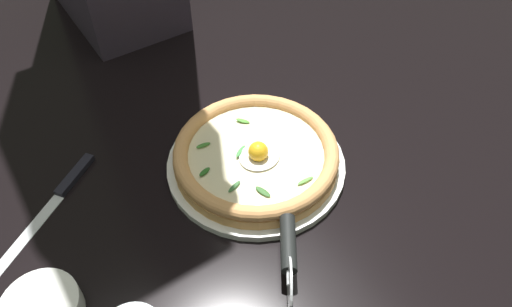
% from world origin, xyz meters
% --- Properties ---
extents(ground_plane, '(2.40, 2.40, 0.03)m').
position_xyz_m(ground_plane, '(0.00, 0.00, -0.01)').
color(ground_plane, black).
rests_on(ground_plane, ground).
extents(pizza_plate, '(0.29, 0.29, 0.01)m').
position_xyz_m(pizza_plate, '(0.04, 0.01, 0.01)').
color(pizza_plate, white).
rests_on(pizza_plate, ground).
extents(pizza, '(0.27, 0.27, 0.05)m').
position_xyz_m(pizza, '(0.04, 0.01, 0.03)').
color(pizza, '#E3A259').
rests_on(pizza, pizza_plate).
extents(pizza_cutter, '(0.09, 0.12, 0.07)m').
position_xyz_m(pizza_cutter, '(-0.03, -0.17, 0.04)').
color(pizza_cutter, silver).
rests_on(pizza_cutter, ground).
extents(table_knife, '(0.21, 0.15, 0.01)m').
position_xyz_m(table_knife, '(-0.25, 0.14, 0.00)').
color(table_knife, silver).
rests_on(table_knife, ground).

